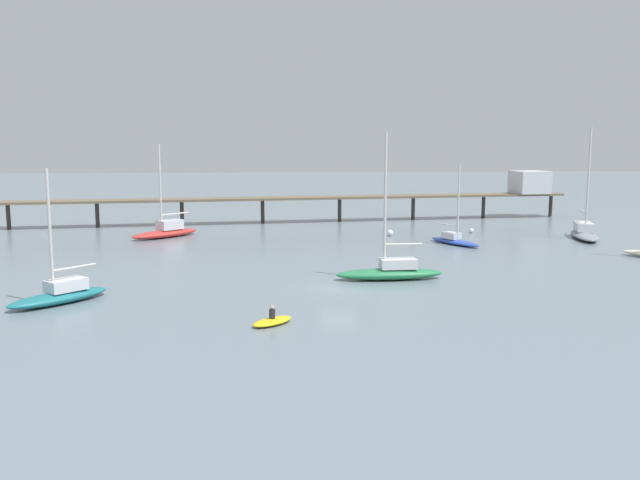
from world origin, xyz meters
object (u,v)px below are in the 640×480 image
at_px(sailboat_gray, 584,232).
at_px(sailboat_blue, 454,239).
at_px(sailboat_teal, 60,293).
at_px(sailboat_green, 391,270).
at_px(mooring_buoy_near, 390,233).
at_px(pier, 402,191).
at_px(mooring_buoy_inner, 471,231).
at_px(dinghy_yellow, 272,321).
at_px(sailboat_red, 166,231).

distance_m(sailboat_gray, sailboat_blue, 16.10).
bearing_deg(sailboat_teal, sailboat_gray, 27.94).
height_order(sailboat_green, mooring_buoy_near, sailboat_green).
distance_m(sailboat_teal, mooring_buoy_near, 41.18).
bearing_deg(sailboat_gray, pier, 129.81).
bearing_deg(mooring_buoy_inner, pier, 110.25).
bearing_deg(mooring_buoy_inner, dinghy_yellow, -122.45).
height_order(sailboat_red, mooring_buoy_inner, sailboat_red).
bearing_deg(sailboat_green, sailboat_blue, 59.61).
bearing_deg(sailboat_gray, sailboat_blue, -168.95).
xyz_separation_m(sailboat_green, sailboat_blue, (10.26, 17.49, -0.16)).
height_order(sailboat_red, mooring_buoy_near, sailboat_red).
xyz_separation_m(sailboat_teal, mooring_buoy_inner, (38.30, 31.70, -0.36)).
height_order(sailboat_blue, sailboat_red, sailboat_red).
distance_m(sailboat_blue, mooring_buoy_near, 8.82).
distance_m(pier, sailboat_red, 33.77).
height_order(pier, mooring_buoy_near, pier).
bearing_deg(sailboat_green, mooring_buoy_near, 79.01).
height_order(sailboat_teal, mooring_buoy_inner, sailboat_teal).
relative_size(pier, dinghy_yellow, 25.13).
bearing_deg(mooring_buoy_inner, sailboat_red, -179.51).
xyz_separation_m(sailboat_red, mooring_buoy_inner, (35.55, 0.30, -0.47)).
bearing_deg(pier, sailboat_teal, -125.65).
xyz_separation_m(sailboat_green, dinghy_yellow, (-9.50, -12.28, -0.52)).
distance_m(sailboat_blue, mooring_buoy_inner, 9.70).
bearing_deg(dinghy_yellow, mooring_buoy_near, 68.77).
relative_size(pier, sailboat_green, 6.65).
bearing_deg(dinghy_yellow, sailboat_blue, 56.43).
xyz_separation_m(pier, mooring_buoy_near, (-4.84, -15.99, -3.58)).
bearing_deg(mooring_buoy_near, sailboat_red, 176.93).
bearing_deg(sailboat_blue, mooring_buoy_inner, 61.67).
distance_m(pier, sailboat_teal, 56.74).
height_order(sailboat_gray, sailboat_red, sailboat_gray).
height_order(sailboat_gray, dinghy_yellow, sailboat_gray).
distance_m(pier, dinghy_yellow, 56.10).
xyz_separation_m(sailboat_gray, dinghy_yellow, (-35.55, -32.85, -0.55)).
bearing_deg(mooring_buoy_near, pier, 73.15).
relative_size(sailboat_gray, mooring_buoy_near, 16.32).
relative_size(sailboat_red, mooring_buoy_near, 13.88).
height_order(sailboat_teal, sailboat_gray, sailboat_gray).
xyz_separation_m(pier, sailboat_gray, (16.48, -19.77, -3.20)).
bearing_deg(sailboat_red, sailboat_gray, -6.28).
relative_size(sailboat_blue, sailboat_red, 0.80).
relative_size(sailboat_red, mooring_buoy_inner, 18.01).
distance_m(sailboat_green, sailboat_gray, 33.19).
relative_size(sailboat_gray, mooring_buoy_inner, 21.19).
bearing_deg(sailboat_blue, sailboat_gray, 11.05).
distance_m(sailboat_teal, dinghy_yellow, 15.43).
bearing_deg(sailboat_gray, sailboat_red, 173.72).
xyz_separation_m(pier, sailboat_red, (-30.27, -14.63, -3.20)).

